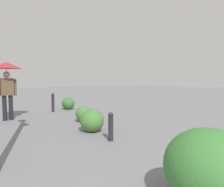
{
  "coord_description": "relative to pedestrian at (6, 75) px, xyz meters",
  "views": [
    {
      "loc": [
        0.41,
        1.25,
        1.48
      ],
      "look_at": [
        10.97,
        -4.46,
        0.58
      ],
      "focal_mm": 33.1,
      "sensor_mm": 36.0,
      "label": 1
    }
  ],
  "objects": [
    {
      "name": "pedestrian",
      "position": [
        0.0,
        0.0,
        0.0
      ],
      "size": [
        1.0,
        1.0,
        2.03
      ],
      "color": "black",
      "rests_on": "ground"
    },
    {
      "name": "bollard_near",
      "position": [
        -3.81,
        -2.06,
        -1.25
      ],
      "size": [
        0.13,
        0.13,
        0.68
      ],
      "color": "#232328",
      "rests_on": "ground"
    },
    {
      "name": "bollard_mid",
      "position": [
        1.06,
        -1.79,
        -1.17
      ],
      "size": [
        0.13,
        0.13,
        0.82
      ],
      "color": "#232328",
      "rests_on": "ground"
    },
    {
      "name": "shrub_low",
      "position": [
        1.51,
        -2.6,
        -1.32
      ],
      "size": [
        0.66,
        0.59,
        0.56
      ],
      "color": "#387533",
      "rests_on": "ground"
    },
    {
      "name": "shrub_round",
      "position": [
        -2.82,
        -2.0,
        -1.29
      ],
      "size": [
        0.73,
        0.66,
        0.62
      ],
      "color": "#477F38",
      "rests_on": "ground"
    },
    {
      "name": "shrub_wide",
      "position": [
        -1.49,
        -2.26,
        -1.34
      ],
      "size": [
        0.61,
        0.55,
        0.52
      ],
      "color": "#477F38",
      "rests_on": "ground"
    },
    {
      "name": "shrub_tall",
      "position": [
        -6.58,
        -1.85,
        -1.14
      ],
      "size": [
        1.08,
        0.97,
        0.92
      ],
      "color": "#387533",
      "rests_on": "ground"
    }
  ]
}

